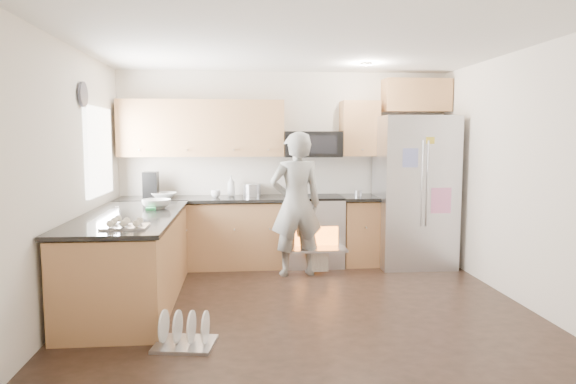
{
  "coord_description": "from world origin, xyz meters",
  "views": [
    {
      "loc": [
        -0.61,
        -5.06,
        1.7
      ],
      "look_at": [
        -0.1,
        0.5,
        1.11
      ],
      "focal_mm": 32.0,
      "sensor_mm": 36.0,
      "label": 1
    }
  ],
  "objects": [
    {
      "name": "ground",
      "position": [
        0.0,
        0.0,
        0.0
      ],
      "size": [
        4.5,
        4.5,
        0.0
      ],
      "primitive_type": "plane",
      "color": "black",
      "rests_on": "ground"
    },
    {
      "name": "room_shell",
      "position": [
        -0.04,
        0.02,
        1.67
      ],
      "size": [
        4.54,
        4.04,
        2.62
      ],
      "color": "silver",
      "rests_on": "ground"
    },
    {
      "name": "back_cabinet_run",
      "position": [
        -0.59,
        1.75,
        0.96
      ],
      "size": [
        4.45,
        0.64,
        2.5
      ],
      "color": "#AB7844",
      "rests_on": "ground"
    },
    {
      "name": "peninsula",
      "position": [
        -1.75,
        0.25,
        0.46
      ],
      "size": [
        0.96,
        2.36,
        1.02
      ],
      "color": "#AB7844",
      "rests_on": "ground"
    },
    {
      "name": "stove_range",
      "position": [
        0.35,
        1.69,
        0.68
      ],
      "size": [
        0.76,
        0.97,
        1.79
      ],
      "color": "#B7B7BC",
      "rests_on": "ground"
    },
    {
      "name": "refrigerator",
      "position": [
        1.69,
        1.54,
        0.99
      ],
      "size": [
        0.98,
        0.78,
        1.99
      ],
      "rotation": [
        0.0,
        0.0,
        -0.01
      ],
      "color": "#B7B7BC",
      "rests_on": "ground"
    },
    {
      "name": "person",
      "position": [
        0.06,
        1.18,
        0.89
      ],
      "size": [
        0.71,
        0.52,
        1.78
      ],
      "primitive_type": "imported",
      "rotation": [
        0.0,
        0.0,
        3.29
      ],
      "color": "gray",
      "rests_on": "ground"
    },
    {
      "name": "dish_rack",
      "position": [
        -1.08,
        -0.94,
        0.08
      ],
      "size": [
        0.53,
        0.45,
        0.3
      ],
      "rotation": [
        0.0,
        0.0,
        -0.16
      ],
      "color": "#B7B7BC",
      "rests_on": "ground"
    }
  ]
}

